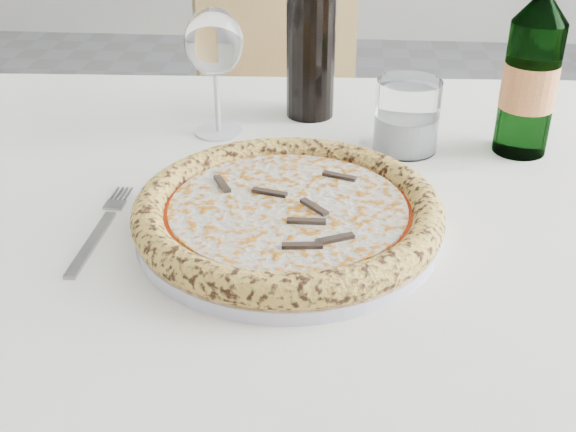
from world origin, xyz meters
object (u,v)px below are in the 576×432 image
object	(u,v)px
plate	(288,225)
tumbler	(407,120)
wine_glass	(214,45)
dining_table	(294,253)
pizza	(288,211)
beer_bottle	(531,73)
wine_bottle	(311,34)
chair_far	(290,114)

from	to	relation	value
plate	tumbler	world-z (taller)	tumbler
wine_glass	dining_table	bearing A→B (deg)	-53.63
pizza	wine_glass	xyz separation A→B (m)	(-0.12, 0.26, 0.10)
beer_bottle	wine_glass	bearing A→B (deg)	176.32
dining_table	wine_glass	xyz separation A→B (m)	(-0.12, 0.16, 0.22)
tumbler	wine_glass	bearing A→B (deg)	172.77
tumbler	beer_bottle	bearing A→B (deg)	2.41
wine_bottle	pizza	bearing A→B (deg)	-90.81
plate	wine_bottle	world-z (taller)	wine_bottle
chair_far	wine_glass	size ratio (longest dim) A/B	5.25
tumbler	plate	bearing A→B (deg)	-121.14
dining_table	plate	world-z (taller)	plate
plate	wine_bottle	bearing A→B (deg)	89.19
chair_far	wine_bottle	xyz separation A→B (m)	(0.07, -0.56, 0.35)
wine_glass	wine_bottle	size ratio (longest dim) A/B	0.62
dining_table	beer_bottle	size ratio (longest dim) A/B	5.32
dining_table	chair_far	size ratio (longest dim) A/B	1.55
pizza	chair_far	bearing A→B (deg)	94.39
chair_far	pizza	distance (m)	0.94
wine_bottle	dining_table	bearing A→B (deg)	-91.14
chair_far	plate	xyz separation A→B (m)	(0.07, -0.90, 0.23)
dining_table	tumbler	xyz separation A→B (m)	(0.14, 0.13, 0.13)
wine_glass	wine_bottle	world-z (taller)	wine_bottle
beer_bottle	wine_bottle	size ratio (longest dim) A/B	0.94
plate	pizza	xyz separation A→B (m)	(-0.00, -0.00, 0.02)
pizza	wine_glass	world-z (taller)	wine_glass
chair_far	pizza	world-z (taller)	chair_far
pizza	beer_bottle	size ratio (longest dim) A/B	1.24
wine_glass	beer_bottle	xyz separation A→B (m)	(0.41, -0.03, -0.02)
wine_glass	beer_bottle	distance (m)	0.41
plate	wine_glass	size ratio (longest dim) A/B	1.86
chair_far	tumbler	world-z (taller)	chair_far
chair_far	wine_glass	xyz separation A→B (m)	(-0.05, -0.64, 0.35)
plate	pizza	bearing A→B (deg)	-163.78
dining_table	pizza	bearing A→B (deg)	-90.00
tumbler	beer_bottle	xyz separation A→B (m)	(0.15, 0.01, 0.07)
pizza	wine_glass	size ratio (longest dim) A/B	1.89
chair_far	beer_bottle	distance (m)	0.83
beer_bottle	wine_bottle	distance (m)	0.31
dining_table	pizza	distance (m)	0.15
plate	beer_bottle	distance (m)	0.39
wine_glass	tumbler	xyz separation A→B (m)	(0.26, -0.03, -0.09)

